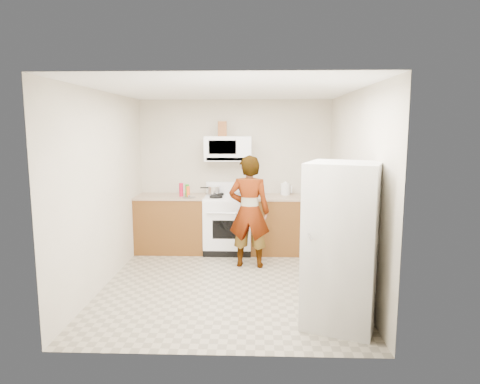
{
  "coord_description": "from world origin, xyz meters",
  "views": [
    {
      "loc": [
        0.35,
        -5.39,
        2.04
      ],
      "look_at": [
        0.13,
        0.55,
        1.14
      ],
      "focal_mm": 32.0,
      "sensor_mm": 36.0,
      "label": 1
    }
  ],
  "objects_px": {
    "microwave": "(228,149)",
    "fridge": "(342,245)",
    "kettle": "(285,189)",
    "saucepan": "(214,190)",
    "gas_range": "(228,223)",
    "person": "(249,212)"
  },
  "relations": [
    {
      "from": "gas_range",
      "to": "kettle",
      "type": "relative_size",
      "value": 6.09
    },
    {
      "from": "fridge",
      "to": "kettle",
      "type": "height_order",
      "value": "fridge"
    },
    {
      "from": "gas_range",
      "to": "person",
      "type": "distance_m",
      "value": 0.89
    },
    {
      "from": "gas_range",
      "to": "saucepan",
      "type": "xyz_separation_m",
      "value": [
        -0.24,
        0.14,
        0.53
      ]
    },
    {
      "from": "kettle",
      "to": "fridge",
      "type": "bearing_deg",
      "value": -106.61
    },
    {
      "from": "fridge",
      "to": "saucepan",
      "type": "distance_m",
      "value": 3.16
    },
    {
      "from": "microwave",
      "to": "kettle",
      "type": "distance_m",
      "value": 1.16
    },
    {
      "from": "saucepan",
      "to": "person",
      "type": "bearing_deg",
      "value": -55.78
    },
    {
      "from": "microwave",
      "to": "fridge",
      "type": "bearing_deg",
      "value": -63.8
    },
    {
      "from": "gas_range",
      "to": "microwave",
      "type": "relative_size",
      "value": 1.49
    },
    {
      "from": "microwave",
      "to": "kettle",
      "type": "relative_size",
      "value": 4.1
    },
    {
      "from": "microwave",
      "to": "fridge",
      "type": "xyz_separation_m",
      "value": [
        1.34,
        -2.72,
        -0.85
      ]
    },
    {
      "from": "kettle",
      "to": "gas_range",
      "type": "bearing_deg",
      "value": 165.06
    },
    {
      "from": "person",
      "to": "microwave",
      "type": "bearing_deg",
      "value": -61.54
    },
    {
      "from": "fridge",
      "to": "saucepan",
      "type": "relative_size",
      "value": 8.0
    },
    {
      "from": "gas_range",
      "to": "saucepan",
      "type": "bearing_deg",
      "value": 150.3
    },
    {
      "from": "person",
      "to": "fridge",
      "type": "distance_m",
      "value": 2.09
    },
    {
      "from": "kettle",
      "to": "saucepan",
      "type": "bearing_deg",
      "value": 156.56
    },
    {
      "from": "fridge",
      "to": "person",
      "type": "bearing_deg",
      "value": 138.46
    },
    {
      "from": "microwave",
      "to": "person",
      "type": "height_order",
      "value": "microwave"
    },
    {
      "from": "person",
      "to": "gas_range",
      "type": "bearing_deg",
      "value": -58.16
    },
    {
      "from": "fridge",
      "to": "kettle",
      "type": "xyz_separation_m",
      "value": [
        -0.39,
        2.76,
        0.18
      ]
    }
  ]
}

